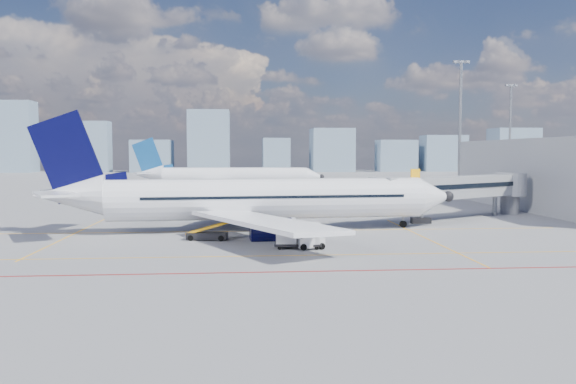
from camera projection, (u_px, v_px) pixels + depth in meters
name	position (u px, v px, depth m)	size (l,w,h in m)	color
ground	(279.00, 243.00, 49.91)	(420.00, 420.00, 0.00)	gray
apron_markings	(275.00, 251.00, 45.97)	(90.00, 35.12, 0.01)	#FBA50D
jet_bridge	(463.00, 188.00, 68.31)	(23.55, 15.78, 6.30)	#919499
terminal_block	(552.00, 175.00, 78.56)	(10.00, 42.00, 10.00)	#919499
floodlight_mast_ne	(460.00, 124.00, 106.64)	(3.20, 0.61, 25.45)	slate
floodlight_mast_far	(510.00, 131.00, 143.58)	(3.20, 0.61, 25.45)	slate
distant_skyline	(242.00, 148.00, 237.84)	(254.62, 15.97, 29.23)	gray
main_aircraft	(251.00, 200.00, 57.68)	(43.58, 37.93, 12.72)	white
second_aircraft	(227.00, 177.00, 111.42)	(38.13, 33.19, 11.13)	white
baggage_tug	(309.00, 240.00, 46.91)	(2.41, 1.75, 1.53)	white
cargo_dolly	(298.00, 234.00, 47.26)	(4.11, 2.17, 2.16)	black
belt_loader	(209.00, 234.00, 51.83)	(5.40, 1.93, 2.17)	black
ramp_worker	(310.00, 236.00, 49.13)	(0.55, 0.36, 1.52)	yellow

